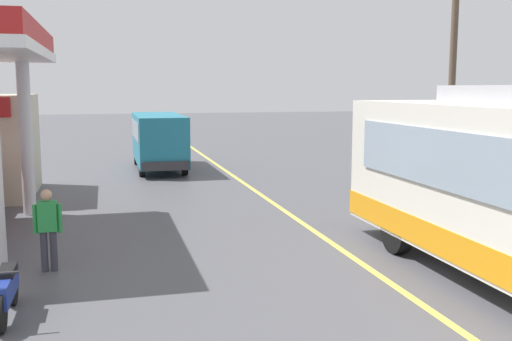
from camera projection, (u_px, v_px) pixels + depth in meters
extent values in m
plane|color=#4C4C51|center=(232.00, 175.00, 24.88)|extent=(120.00, 120.00, 0.00)
cube|color=#D8CC4C|center=(262.00, 196.00, 20.08)|extent=(0.16, 50.00, 0.01)
cube|color=#8C9EAD|center=(487.00, 169.00, 9.63)|extent=(0.06, 9.35, 1.10)
cylinder|color=black|center=(397.00, 231.00, 13.09)|extent=(0.30, 1.00, 1.00)
cylinder|color=black|center=(484.00, 225.00, 13.63)|extent=(0.30, 1.00, 1.00)
cylinder|color=silver|center=(26.00, 135.00, 16.83)|extent=(0.36, 0.36, 4.60)
cube|color=teal|center=(159.00, 138.00, 26.35)|extent=(2.00, 6.00, 2.10)
cube|color=#8C9EAD|center=(158.00, 129.00, 26.29)|extent=(2.04, 5.10, 0.80)
cube|color=#2D2D33|center=(166.00, 166.00, 23.54)|extent=(1.90, 0.16, 0.36)
cylinder|color=black|center=(142.00, 167.00, 24.35)|extent=(0.22, 0.76, 0.76)
cylinder|color=black|center=(185.00, 166.00, 24.79)|extent=(0.22, 0.76, 0.76)
cylinder|color=black|center=(137.00, 156.00, 28.19)|extent=(0.22, 0.76, 0.76)
cylinder|color=black|center=(174.00, 155.00, 28.62)|extent=(0.22, 0.76, 0.76)
cylinder|color=black|center=(1.00, 313.00, 8.86)|extent=(0.10, 0.60, 0.60)
cylinder|color=black|center=(13.00, 287.00, 10.01)|extent=(0.10, 0.60, 0.60)
cube|color=navy|center=(7.00, 287.00, 9.41)|extent=(0.20, 1.30, 0.36)
cube|color=black|center=(7.00, 271.00, 9.52)|extent=(0.24, 0.60, 0.12)
cylinder|color=#33333F|center=(44.00, 251.00, 11.79)|extent=(0.14, 0.14, 0.82)
cylinder|color=#33333F|center=(54.00, 251.00, 11.83)|extent=(0.14, 0.14, 0.82)
cube|color=#268C3F|center=(47.00, 216.00, 11.71)|extent=(0.36, 0.22, 0.60)
sphere|color=tan|center=(46.00, 195.00, 11.65)|extent=(0.22, 0.22, 0.22)
cylinder|color=#268C3F|center=(35.00, 219.00, 11.66)|extent=(0.09, 0.09, 0.58)
cylinder|color=#268C3F|center=(60.00, 218.00, 11.77)|extent=(0.09, 0.09, 0.58)
cylinder|color=brown|center=(452.00, 77.00, 20.32)|extent=(0.24, 0.24, 7.96)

